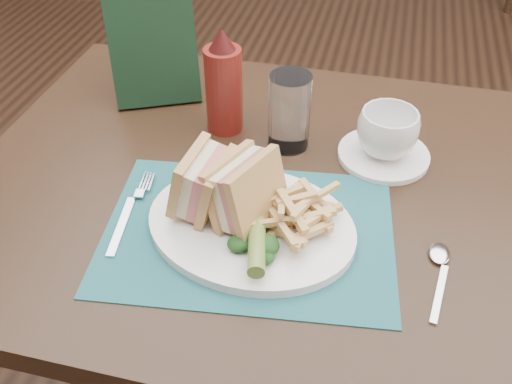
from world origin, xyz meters
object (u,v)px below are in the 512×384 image
Objects in this scene: plate at (251,225)px; coffee_cup at (387,133)px; placemat at (249,232)px; check_presenter at (151,34)px; sandwich_half_b at (234,184)px; drinking_glass at (289,112)px; saucer at (383,155)px; sandwich_half_a at (188,178)px; table_main at (252,322)px; ketchup_bottle at (223,81)px.

coffee_cup reaches higher than plate.
placemat is 0.43m from check_presenter.
coffee_cup is at bearing 60.98° from plate.
sandwich_half_b is at bearing 142.73° from placemat.
drinking_glass is 0.30m from check_presenter.
saucer is 0.46m from check_presenter.
sandwich_half_b is (-0.03, 0.01, 0.06)m from plate.
plate is at bearing -127.99° from saucer.
sandwich_half_b is at bearing -100.47° from drinking_glass.
sandwich_half_a reaches higher than placemat.
table_main is 6.92× the size of drinking_glass.
placemat is (0.03, -0.12, 0.38)m from table_main.
table_main is at bearing 62.30° from sandwich_half_a.
ketchup_bottle is at bearing 113.04° from placemat.
table_main is at bearing -58.77° from ketchup_bottle.
placemat is 2.71× the size of saucer.
ketchup_bottle reaches higher than table_main.
table_main is 3.00× the size of plate.
ketchup_bottle is (-0.08, 0.13, 0.47)m from table_main.
placemat is 1.60× the size of check_presenter.
saucer reaches higher than placemat.
plate reaches higher than placemat.
sandwich_half_a is 0.33m from coffee_cup.
placemat is at bearing -76.66° from check_presenter.
sandwich_half_a is 0.52× the size of ketchup_bottle.
saucer is (0.17, 0.22, 0.00)m from placemat.
coffee_cup reaches higher than placemat.
ketchup_bottle is (-0.10, 0.25, 0.09)m from placemat.
placemat is 0.28m from saucer.
saucer is 0.17m from drinking_glass.
saucer is at bearing 60.98° from plate.
sandwich_half_a is 0.34m from saucer.
check_presenter is (-0.26, 0.32, 0.11)m from plate.
check_presenter reaches higher than drinking_glass.
check_presenter is (-0.43, 0.10, 0.08)m from coffee_cup.
plate is 2.00× the size of saucer.
ketchup_bottle is 0.17m from check_presenter.
sandwich_half_b is (-0.02, 0.02, 0.07)m from placemat.
ketchup_bottle is at bearing 98.81° from sandwich_half_a.
plate is 0.28m from saucer.
table_main is at bearing 114.87° from sandwich_half_b.
placemat is 0.28m from ketchup_bottle.
placemat is at bearing -127.73° from coffee_cup.
coffee_cup is 0.75× the size of drinking_glass.
drinking_glass is 0.12m from ketchup_bottle.
table_main is 0.46m from sandwich_half_a.
placemat is 0.01m from plate.
drinking_glass reaches higher than placemat.
check_presenter is (-0.15, 0.08, 0.03)m from ketchup_bottle.
plate is at bearing 65.33° from placemat.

